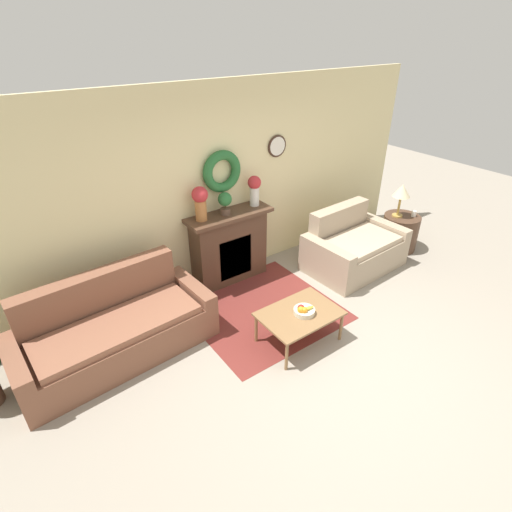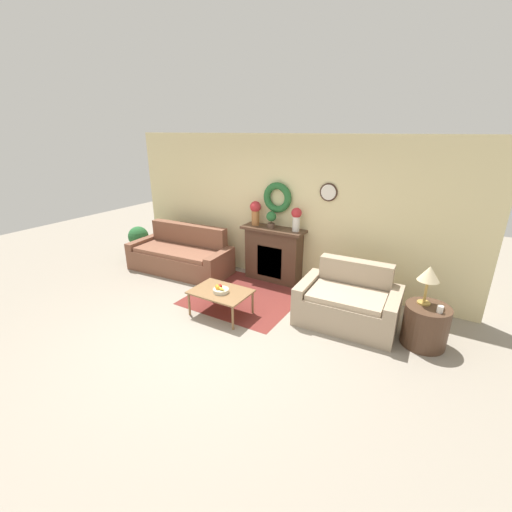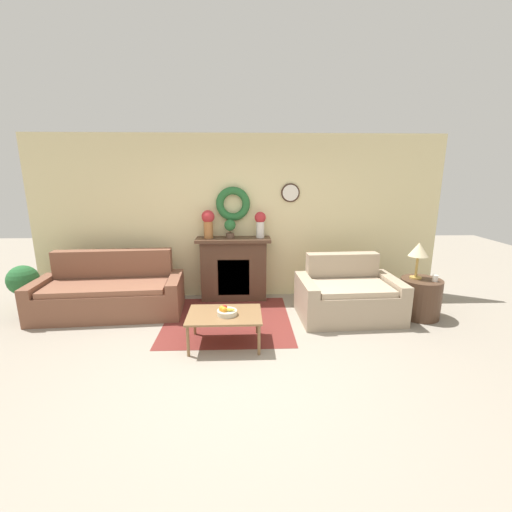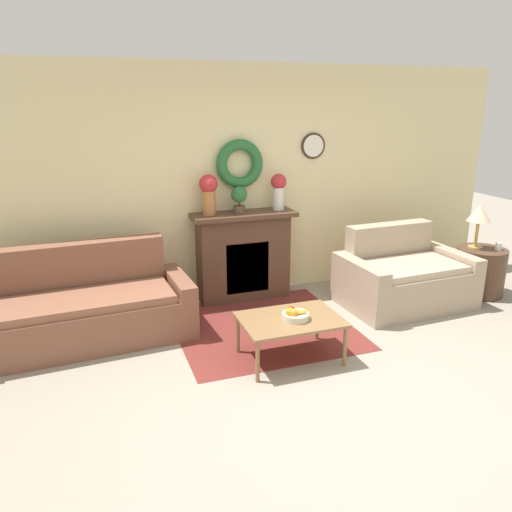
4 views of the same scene
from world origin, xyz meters
The scene contains 15 objects.
ground_plane centered at (0.00, 0.00, 0.00)m, with size 16.00×16.00×0.00m, color gray.
floor_rug centered at (-0.15, 1.34, 0.00)m, with size 1.80×1.73×0.01m.
wall_back centered at (0.00, 2.43, 1.36)m, with size 6.80×0.19×2.70m.
fireplace centered at (-0.07, 2.22, 0.53)m, with size 1.21×0.41×1.05m.
couch_left centered at (-1.93, 1.68, 0.31)m, with size 2.18×1.01×0.92m.
loveseat_right centered at (1.62, 1.42, 0.31)m, with size 1.48×1.00×0.89m.
coffee_table centered at (-0.15, 0.62, 0.37)m, with size 0.90×0.63×0.41m.
fruit_bowl centered at (-0.13, 0.59, 0.45)m, with size 0.24×0.24×0.12m.
side_table_by_loveseat centered at (2.69, 1.37, 0.29)m, with size 0.58×0.58×0.58m.
table_lamp centered at (2.62, 1.43, 0.99)m, with size 0.28×0.28×0.53m.
mug centered at (2.82, 1.27, 0.62)m, with size 0.08×0.08×0.09m.
vase_on_mantel_left centered at (-0.48, 2.23, 1.32)m, with size 0.21×0.21×0.45m.
vase_on_mantel_right centered at (0.37, 2.23, 1.30)m, with size 0.18×0.18×0.42m.
potted_plant_on_mantel centered at (-0.13, 2.21, 1.23)m, with size 0.19×0.19×0.30m.
potted_plant_floor_by_couch centered at (-3.21, 1.72, 0.47)m, with size 0.44×0.44×0.75m.
Camera 2 is at (2.77, -3.21, 2.75)m, focal length 24.00 mm.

